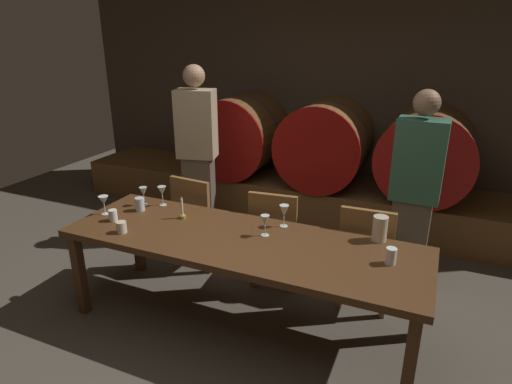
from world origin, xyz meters
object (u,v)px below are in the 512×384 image
chair_right (366,252)px  guest_right (415,193)px  cup_far_right (391,256)px  wine_barrel_left (242,134)px  wine_glass_right (265,221)px  dining_table (241,247)px  wine_glass_far_left (104,201)px  wine_glass_far_right (284,211)px  wine_glass_center (162,191)px  wine_barrel_center (326,143)px  cup_far_left (113,215)px  cup_center_left (140,204)px  chair_left (198,216)px  candle_center (182,212)px  pitcher (380,229)px  wine_barrel_right (426,153)px  cup_center_right (121,227)px  chair_center (276,233)px  guest_left (198,153)px  wine_glass_left (143,192)px

chair_right → guest_right: 0.65m
cup_far_right → wine_barrel_left: bearing=133.6°
chair_right → wine_glass_right: size_ratio=5.64×
dining_table → wine_glass_far_left: 1.19m
wine_glass_right → wine_glass_far_right: (0.07, 0.20, 0.01)m
wine_glass_center → cup_far_right: 1.89m
wine_barrel_center → cup_far_left: 2.53m
wine_barrel_left → cup_center_left: size_ratio=8.74×
chair_left → guest_right: 1.89m
dining_table → wine_glass_far_right: 0.42m
candle_center → pitcher: size_ratio=1.03×
wine_barrel_right → cup_center_left: 2.90m
guest_right → wine_glass_far_right: size_ratio=9.94×
pitcher → cup_center_right: bearing=-160.4°
dining_table → chair_left: chair_left is taller
wine_barrel_left → wine_glass_right: (1.16, -2.07, -0.08)m
pitcher → guest_right: bearing=76.5°
chair_left → pitcher: pitcher is taller
cup_far_left → cup_far_right: bearing=4.8°
dining_table → chair_center: 0.64m
chair_right → pitcher: pitcher is taller
guest_left → wine_glass_far_left: (-0.13, -1.23, -0.09)m
wine_glass_far_left → wine_glass_right: bearing=6.6°
pitcher → wine_glass_center: pitcher is taller
dining_table → guest_left: (-1.05, 1.20, 0.27)m
dining_table → wine_glass_far_right: wine_glass_far_right is taller
guest_left → cup_center_right: size_ratio=21.28×
dining_table → wine_glass_right: bearing=41.1°
wine_barrel_left → wine_glass_left: (0.01, -1.95, -0.08)m
guest_right → cup_center_left: guest_right is taller
candle_center → wine_glass_center: size_ratio=1.11×
chair_center → wine_glass_far_right: size_ratio=5.19×
guest_right → candle_center: 1.87m
chair_center → chair_right: 0.76m
chair_center → wine_barrel_right: bearing=-129.5°
wine_barrel_center → cup_far_right: bearing=-65.2°
cup_far_left → wine_glass_far_right: bearing=19.1°
wine_barrel_left → chair_center: (1.05, -1.57, -0.42)m
wine_glass_far_right → cup_far_left: (-1.23, -0.43, -0.08)m
chair_left → cup_center_left: 0.64m
wine_barrel_right → wine_barrel_center: bearing=180.0°
chair_center → candle_center: bearing=33.1°
guest_left → wine_glass_left: guest_left is taller
chair_left → chair_center: (0.78, -0.05, 0.00)m
dining_table → guest_right: (1.06, 1.05, 0.21)m
cup_center_left → wine_barrel_left: bearing=91.5°
wine_glass_far_left → wine_glass_far_right: 1.43m
dining_table → candle_center: candle_center is taller
pitcher → cup_far_right: 0.33m
wine_barrel_right → chair_right: 1.67m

